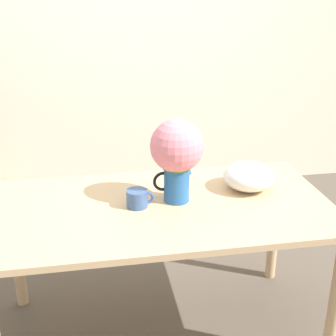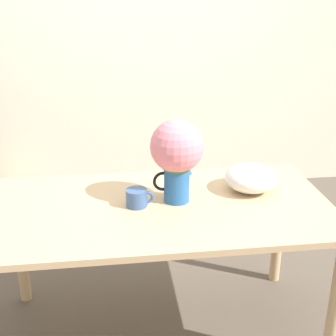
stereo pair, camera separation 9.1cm
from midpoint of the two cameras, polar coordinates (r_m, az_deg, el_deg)
ground_plane at (r=2.59m, az=2.85°, el=-18.66°), size 12.00×12.00×0.00m
wall_back at (r=3.79m, az=-1.81°, el=16.09°), size 8.00×0.05×2.60m
table at (r=2.20m, az=0.28°, el=-6.59°), size 1.58×0.83×0.72m
flower_vase at (r=2.11m, az=2.32°, el=1.83°), size 0.24×0.24×0.39m
coffee_mug at (r=2.14m, az=-2.56°, el=-3.66°), size 0.13×0.10×0.08m
white_bowl at (r=2.33m, az=11.16°, el=-1.18°), size 0.25×0.25×0.13m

